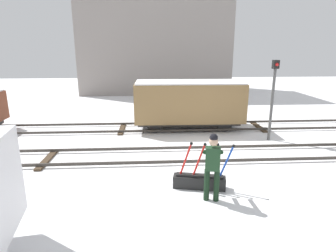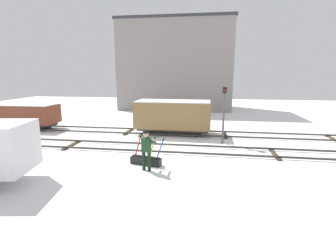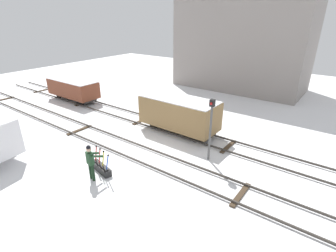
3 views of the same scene
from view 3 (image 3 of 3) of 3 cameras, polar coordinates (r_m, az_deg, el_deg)
ground_plane at (r=14.83m, az=-5.71°, el=-6.64°), size 60.00×60.00×0.00m
track_main_line at (r=14.77m, az=-5.73°, el=-6.26°), size 44.00×1.94×0.18m
track_siding_near at (r=17.53m, az=2.83°, el=-1.14°), size 44.00×1.94×0.18m
switch_lever_frame at (r=13.72m, az=-14.67°, el=-8.88°), size 1.73×0.66×1.41m
rail_worker at (r=12.82m, az=-16.84°, el=-7.31°), size 0.64×0.78×1.88m
signal_post at (r=13.62m, az=9.52°, el=0.49°), size 0.24×0.32×3.50m
apartment_building at (r=29.03m, az=16.40°, el=18.41°), size 13.43×6.55×10.46m
freight_car_back_track at (r=25.43m, az=-20.41°, el=7.87°), size 5.23×2.04×1.96m
freight_car_near_switch at (r=17.11m, az=2.47°, el=2.87°), size 5.32×2.32×2.41m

